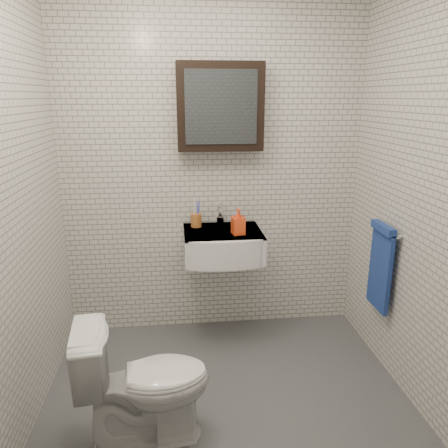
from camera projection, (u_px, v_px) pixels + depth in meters
name	position (u px, v px, depth m)	size (l,w,h in m)	color
ground	(228.00, 404.00, 2.60)	(2.20, 2.00, 0.01)	#4D5055
room_shell	(229.00, 159.00, 2.19)	(2.22, 2.02, 2.51)	silver
washbasin	(223.00, 245.00, 3.10)	(0.55, 0.50, 0.20)	white
faucet	(220.00, 216.00, 3.24)	(0.06, 0.20, 0.15)	silver
mirror_cabinet	(220.00, 107.00, 3.02)	(0.60, 0.15, 0.60)	black
towel_rail	(381.00, 263.00, 2.85)	(0.09, 0.30, 0.58)	silver
toothbrush_cup	(196.00, 219.00, 3.20)	(0.09, 0.09, 0.21)	#AB622A
soap_bottle	(238.00, 221.00, 3.01)	(0.08, 0.08, 0.18)	orange
toilet	(144.00, 382.00, 2.27)	(0.38, 0.67, 0.69)	white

